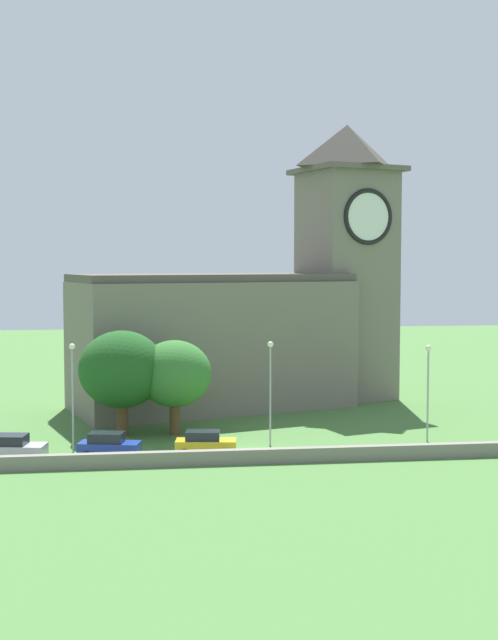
% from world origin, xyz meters
% --- Properties ---
extents(ground_plane, '(200.00, 200.00, 0.00)m').
position_xyz_m(ground_plane, '(0.00, 15.00, 0.00)').
color(ground_plane, '#477538').
extents(church, '(33.20, 18.98, 27.20)m').
position_xyz_m(church, '(4.19, 20.86, 8.78)').
color(church, slate).
rests_on(church, ground).
extents(quay_barrier, '(40.43, 0.70, 0.99)m').
position_xyz_m(quay_barrier, '(0.00, -3.02, 0.49)').
color(quay_barrier, gray).
rests_on(quay_barrier, ground).
extents(car_silver, '(4.97, 2.85, 1.85)m').
position_xyz_m(car_silver, '(-15.99, -0.35, 0.94)').
color(car_silver, silver).
rests_on(car_silver, ground).
extents(car_blue, '(4.46, 2.72, 1.83)m').
position_xyz_m(car_blue, '(-9.29, -0.39, 0.92)').
color(car_blue, '#233D9E').
rests_on(car_blue, ground).
extents(car_yellow, '(4.44, 2.47, 1.75)m').
position_xyz_m(car_yellow, '(-2.59, -0.22, 0.88)').
color(car_yellow, gold).
rests_on(car_yellow, ground).
extents(streetlamp_west_mid, '(0.44, 0.44, 7.84)m').
position_xyz_m(streetlamp_west_mid, '(-11.89, 2.07, 5.15)').
color(streetlamp_west_mid, '#9EA0A5').
rests_on(streetlamp_west_mid, ground).
extents(streetlamp_central, '(0.44, 0.44, 7.79)m').
position_xyz_m(streetlamp_central, '(2.47, 2.38, 5.12)').
color(streetlamp_central, '#9EA0A5').
rests_on(streetlamp_central, ground).
extents(streetlamp_east_mid, '(0.44, 0.44, 7.39)m').
position_xyz_m(streetlamp_east_mid, '(14.52, 2.18, 4.90)').
color(streetlamp_east_mid, '#9EA0A5').
rests_on(streetlamp_east_mid, ground).
extents(tree_churchyard, '(6.73, 6.73, 8.31)m').
position_xyz_m(tree_churchyard, '(-8.51, 7.27, 5.25)').
color(tree_churchyard, brown).
rests_on(tree_churchyard, ground).
extents(tree_riverside_west, '(5.84, 5.84, 7.51)m').
position_xyz_m(tree_riverside_west, '(-4.42, 7.23, 4.84)').
color(tree_riverside_west, brown).
rests_on(tree_riverside_west, ground).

